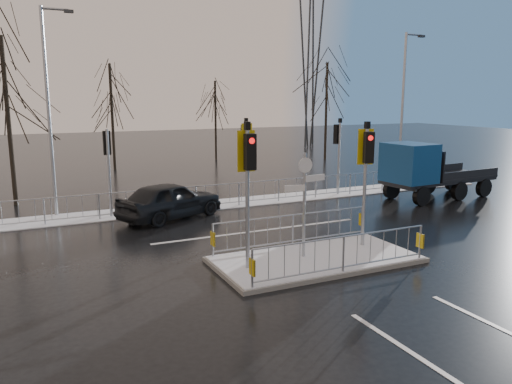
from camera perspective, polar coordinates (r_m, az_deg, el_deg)
name	(u,v)px	position (r m, az deg, el deg)	size (l,w,h in m)	color
ground	(315,262)	(14.97, 6.80, -7.90)	(120.00, 120.00, 0.00)	black
snow_verge	(213,205)	(22.45, -4.91, -1.47)	(30.00, 2.00, 0.04)	white
lane_markings	(322,265)	(14.71, 7.50, -8.25)	(8.00, 11.38, 0.01)	silver
traffic_island	(315,249)	(14.86, 6.78, -6.46)	(6.00, 3.04, 4.15)	slate
far_kerb_fixtures	(223,184)	(21.89, -3.77, 0.89)	(18.00, 0.65, 3.83)	#9AA1A8
car_far_lane	(170,200)	(20.13, -9.77, -0.91)	(1.77, 4.39, 1.50)	black
flatbed_truck	(422,170)	(24.53, 18.40, 2.43)	(5.98, 2.52, 2.71)	black
tree_near_b	(5,88)	(24.48, -26.72, 10.54)	(4.00, 4.00, 7.55)	black
tree_far_a	(111,96)	(34.43, -16.22, 10.47)	(3.75, 3.75, 7.08)	black
tree_far_b	(215,105)	(38.47, -4.67, 9.89)	(3.25, 3.25, 6.14)	black
tree_far_c	(327,92)	(39.43, 8.07, 11.24)	(4.00, 4.00, 7.55)	black
street_lamp_right	(404,105)	(27.38, 16.52, 9.56)	(1.25, 0.18, 8.00)	#9AA1A8
street_lamp_left	(50,104)	(21.51, -22.48, 9.23)	(1.25, 0.18, 8.20)	#9AA1A8
pylon_wires	(301,29)	(49.00, 5.16, 18.11)	(70.00, 2.38, 19.97)	#2D3033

